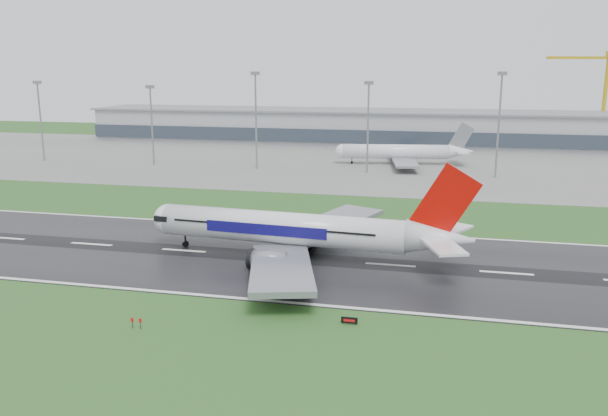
# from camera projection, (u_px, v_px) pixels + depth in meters

# --- Properties ---
(ground) EXTENTS (520.00, 520.00, 0.00)m
(ground) POSITION_uv_depth(u_px,v_px,m) (184.00, 251.00, 119.16)
(ground) COLOR #214C1C
(ground) RESTS_ON ground
(runway) EXTENTS (400.00, 45.00, 0.10)m
(runway) POSITION_uv_depth(u_px,v_px,m) (184.00, 251.00, 119.15)
(runway) COLOR black
(runway) RESTS_ON ground
(apron) EXTENTS (400.00, 130.00, 0.08)m
(apron) POSITION_uv_depth(u_px,v_px,m) (316.00, 160.00, 237.95)
(apron) COLOR slate
(apron) RESTS_ON ground
(terminal) EXTENTS (240.00, 36.00, 15.00)m
(terminal) POSITION_uv_depth(u_px,v_px,m) (342.00, 127.00, 293.32)
(terminal) COLOR gray
(terminal) RESTS_ON ground
(main_airliner) EXTENTS (65.68, 62.97, 18.19)m
(main_airliner) POSITION_uv_depth(u_px,v_px,m) (303.00, 210.00, 112.74)
(main_airliner) COLOR silver
(main_airliner) RESTS_ON runway
(parked_airliner) EXTENTS (57.92, 54.97, 15.01)m
(parked_airliner) POSITION_uv_depth(u_px,v_px,m) (401.00, 144.00, 225.99)
(parked_airliner) COLOR silver
(parked_airliner) RESTS_ON apron
(tower_crane) EXTENTS (41.24, 16.56, 42.53)m
(tower_crane) POSITION_uv_depth(u_px,v_px,m) (605.00, 99.00, 278.63)
(tower_crane) COLOR #BE9C12
(tower_crane) RESTS_ON ground
(runway_sign) EXTENTS (2.31, 0.32, 1.04)m
(runway_sign) POSITION_uv_depth(u_px,v_px,m) (349.00, 321.00, 84.78)
(runway_sign) COLOR black
(runway_sign) RESTS_ON ground
(floodmast_0) EXTENTS (0.64, 0.64, 29.13)m
(floodmast_0) POSITION_uv_depth(u_px,v_px,m) (41.00, 123.00, 233.30)
(floodmast_0) COLOR gray
(floodmast_0) RESTS_ON ground
(floodmast_1) EXTENTS (0.64, 0.64, 27.74)m
(floodmast_1) POSITION_uv_depth(u_px,v_px,m) (152.00, 127.00, 223.38)
(floodmast_1) COLOR gray
(floodmast_1) RESTS_ON ground
(floodmast_2) EXTENTS (0.64, 0.64, 32.56)m
(floodmast_2) POSITION_uv_depth(u_px,v_px,m) (256.00, 123.00, 214.15)
(floodmast_2) COLOR gray
(floodmast_2) RESTS_ON ground
(floodmast_3) EXTENTS (0.64, 0.64, 29.51)m
(floodmast_3) POSITION_uv_depth(u_px,v_px,m) (368.00, 129.00, 205.89)
(floodmast_3) COLOR gray
(floodmast_3) RESTS_ON ground
(floodmast_4) EXTENTS (0.64, 0.64, 32.62)m
(floodmast_4) POSITION_uv_depth(u_px,v_px,m) (499.00, 127.00, 196.35)
(floodmast_4) COLOR gray
(floodmast_4) RESTS_ON ground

